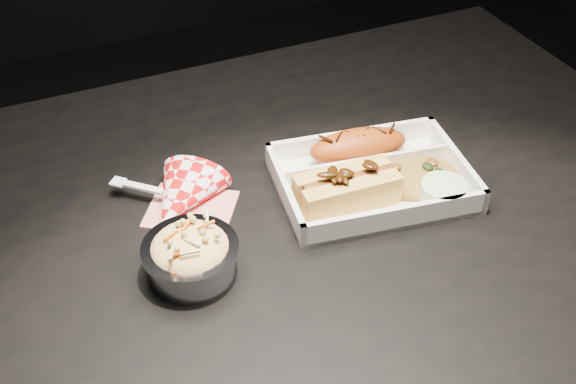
# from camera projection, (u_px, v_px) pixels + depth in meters

# --- Properties ---
(dining_table) EXTENTS (1.20, 0.80, 0.75)m
(dining_table) POSITION_uv_depth(u_px,v_px,m) (280.00, 258.00, 1.00)
(dining_table) COLOR black
(dining_table) RESTS_ON ground
(food_tray) EXTENTS (0.27, 0.22, 0.04)m
(food_tray) POSITION_uv_depth(u_px,v_px,m) (371.00, 182.00, 0.97)
(food_tray) COLOR white
(food_tray) RESTS_ON dining_table
(fried_pastry) EXTENTS (0.15, 0.08, 0.05)m
(fried_pastry) POSITION_uv_depth(u_px,v_px,m) (358.00, 146.00, 1.00)
(fried_pastry) COLOR #A04110
(fried_pastry) RESTS_ON food_tray
(hotdog) EXTENTS (0.13, 0.06, 0.06)m
(hotdog) POSITION_uv_depth(u_px,v_px,m) (347.00, 186.00, 0.92)
(hotdog) COLOR #E8AE4F
(hotdog) RESTS_ON food_tray
(fried_rice_mound) EXTENTS (0.12, 0.11, 0.03)m
(fried_rice_mound) POSITION_uv_depth(u_px,v_px,m) (421.00, 171.00, 0.96)
(fried_rice_mound) COLOR #A67730
(fried_rice_mound) RESTS_ON food_tray
(cupcake_liner) EXTENTS (0.06, 0.06, 0.03)m
(cupcake_liner) POSITION_uv_depth(u_px,v_px,m) (443.00, 194.00, 0.93)
(cupcake_liner) COLOR beige
(cupcake_liner) RESTS_ON food_tray
(foil_coleslaw_cup) EXTENTS (0.11, 0.11, 0.07)m
(foil_coleslaw_cup) POSITION_uv_depth(u_px,v_px,m) (191.00, 254.00, 0.83)
(foil_coleslaw_cup) COLOR silver
(foil_coleslaw_cup) RESTS_ON dining_table
(napkin_fork) EXTENTS (0.16, 0.15, 0.10)m
(napkin_fork) POSITION_uv_depth(u_px,v_px,m) (181.00, 198.00, 0.93)
(napkin_fork) COLOR red
(napkin_fork) RESTS_ON dining_table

